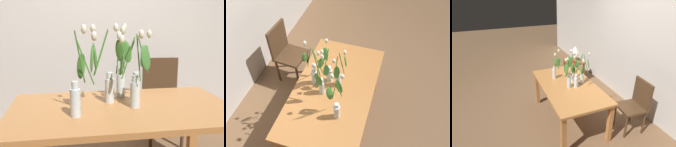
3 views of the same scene
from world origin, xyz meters
The scene contains 12 objects.
ground_plane centered at (0.00, 0.00, 0.00)m, with size 18.00×18.00×0.00m, color brown.
room_wall_rear centered at (0.00, 1.47, 1.35)m, with size 9.00×0.10×2.70m, color beige.
dining_table centered at (0.00, 0.00, 0.65)m, with size 1.60×0.90×0.74m.
tulip_vase_0 centered at (0.03, 0.23, 0.97)m, with size 0.15×0.27×0.58m.
tulip_vase_1 centered at (-0.12, 0.11, 0.93)m, with size 0.17×0.10×0.58m.
tulip_vase_2 centered at (0.11, 0.10, 0.92)m, with size 0.27×0.17×0.53m.
tulip_vase_3 centered at (-0.31, -0.13, 0.93)m, with size 0.17×0.18×0.58m.
tulip_vase_4 centered at (0.07, -0.04, 0.93)m, with size 0.22×0.13×0.54m.
dining_chair centered at (0.64, 0.95, 0.52)m, with size 0.43×0.43×0.93m.
side_table centered at (-1.42, 0.76, 0.43)m, with size 0.44×0.44×0.55m.
table_lamp centered at (-1.42, 0.78, 0.86)m, with size 0.22×0.22×0.40m.
pillar_candle centered at (-1.30, 0.70, 0.59)m, with size 0.06×0.06×0.07m, color #B72D23.
Camera 3 is at (2.57, -1.12, 2.30)m, focal length 29.51 mm.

